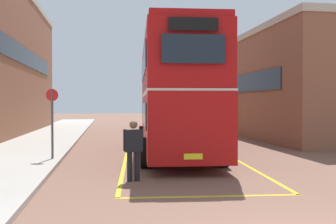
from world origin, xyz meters
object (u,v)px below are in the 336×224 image
single_deck_bus (176,109)px  bus_stop_sign (52,116)px  pedestrian_boarding (133,146)px  double_decker_bus (175,94)px

single_deck_bus → bus_stop_sign: size_ratio=3.66×
single_deck_bus → pedestrian_boarding: 22.19m
single_deck_bus → double_decker_bus: bearing=-100.3°
single_deck_bus → pedestrian_boarding: size_ratio=5.55×
double_decker_bus → bus_stop_sign: 4.98m
double_decker_bus → pedestrian_boarding: size_ratio=6.51×
double_decker_bus → bus_stop_sign: double_decker_bus is taller
double_decker_bus → pedestrian_boarding: double_decker_bus is taller
pedestrian_boarding → double_decker_bus: bearing=68.7°
double_decker_bus → single_deck_bus: bearing=79.7°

